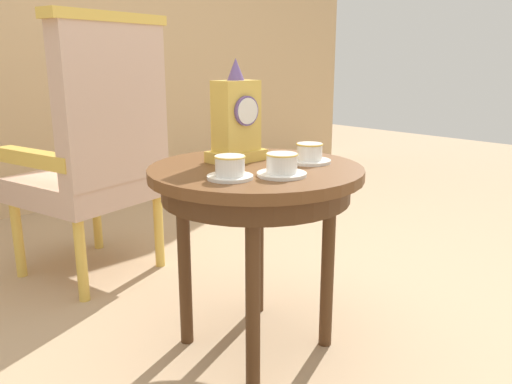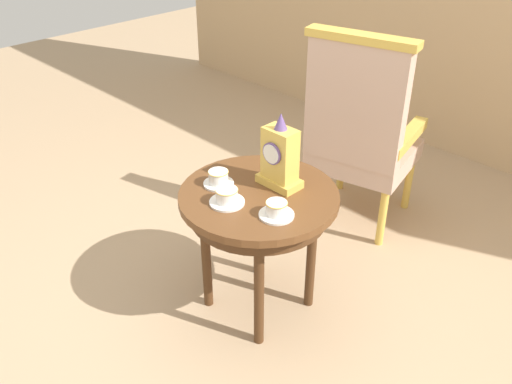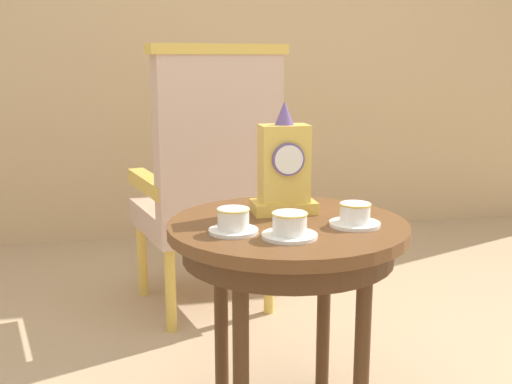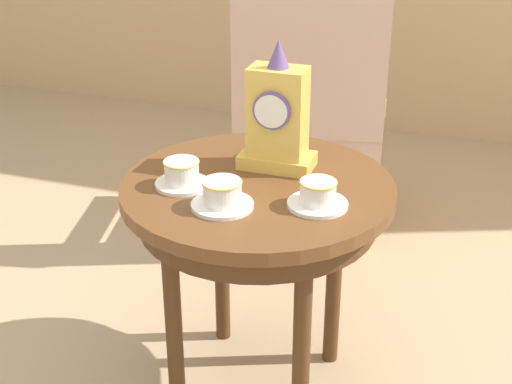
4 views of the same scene
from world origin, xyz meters
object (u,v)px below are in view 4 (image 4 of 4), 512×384
(side_table, at_px, (258,210))
(teacup_right, at_px, (222,195))
(mantel_clock, at_px, (277,118))
(armchair, at_px, (309,89))
(teacup_center, at_px, (318,195))
(teacup_left, at_px, (182,174))

(side_table, relative_size, teacup_right, 4.68)
(mantel_clock, bearing_deg, armchair, 98.72)
(mantel_clock, xyz_separation_m, armchair, (-0.12, 0.77, -0.17))
(teacup_right, height_order, armchair, armchair)
(teacup_right, height_order, teacup_center, teacup_right)
(teacup_right, relative_size, armchair, 0.13)
(side_table, bearing_deg, mantel_clock, 82.05)
(teacup_left, xyz_separation_m, armchair, (0.07, 0.96, -0.07))
(teacup_center, distance_m, mantel_clock, 0.26)
(teacup_center, bearing_deg, teacup_right, -160.06)
(side_table, xyz_separation_m, teacup_center, (0.17, -0.08, 0.11))
(teacup_center, relative_size, mantel_clock, 0.43)
(teacup_left, height_order, teacup_right, same)
(teacup_left, distance_m, armchair, 0.96)
(teacup_right, relative_size, mantel_clock, 0.44)
(teacup_right, distance_m, mantel_clock, 0.29)
(teacup_right, distance_m, teacup_center, 0.22)
(side_table, bearing_deg, teacup_left, -156.20)
(side_table, distance_m, mantel_clock, 0.24)
(teacup_center, bearing_deg, armchair, 106.08)
(teacup_left, height_order, mantel_clock, mantel_clock)
(side_table, xyz_separation_m, armchair, (-0.10, 0.88, 0.04))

